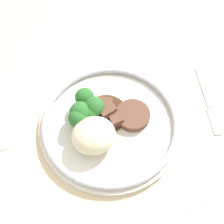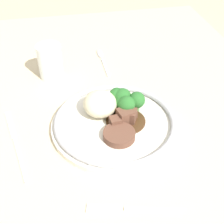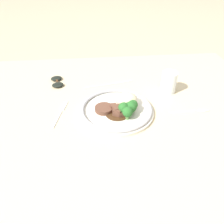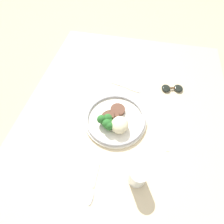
# 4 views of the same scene
# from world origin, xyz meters

# --- Properties ---
(ground_plane) EXTENTS (8.00, 8.00, 0.00)m
(ground_plane) POSITION_xyz_m (0.00, 0.00, 0.00)
(ground_plane) COLOR tan
(dining_table) EXTENTS (1.33, 0.99, 0.04)m
(dining_table) POSITION_xyz_m (0.00, 0.00, 0.02)
(dining_table) COLOR beige
(dining_table) RESTS_ON ground
(plate) EXTENTS (0.28, 0.28, 0.07)m
(plate) POSITION_xyz_m (0.01, -0.04, 0.06)
(plate) COLOR silver
(plate) RESTS_ON dining_table
(juice_glass) EXTENTS (0.07, 0.07, 0.09)m
(juice_glass) POSITION_xyz_m (0.24, 0.09, 0.08)
(juice_glass) COLOR #F4AD19
(juice_glass) RESTS_ON dining_table
(fork) EXTENTS (0.05, 0.17, 0.00)m
(fork) POSITION_xyz_m (-0.21, -0.01, 0.04)
(fork) COLOR #B7B7BC
(fork) RESTS_ON dining_table
(knife) EXTENTS (0.22, 0.06, 0.00)m
(knife) POSITION_xyz_m (-0.00, 0.18, 0.04)
(knife) COLOR #B7B7BC
(knife) RESTS_ON dining_table
(spoon) EXTENTS (0.16, 0.02, 0.01)m
(spoon) POSITION_xyz_m (0.32, -0.06, 0.04)
(spoon) COLOR #B7B7BC
(spoon) RESTS_ON dining_table
(sunglasses) EXTENTS (0.07, 0.12, 0.02)m
(sunglasses) POSITION_xyz_m (-0.25, 0.21, 0.05)
(sunglasses) COLOR black
(sunglasses) RESTS_ON dining_table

